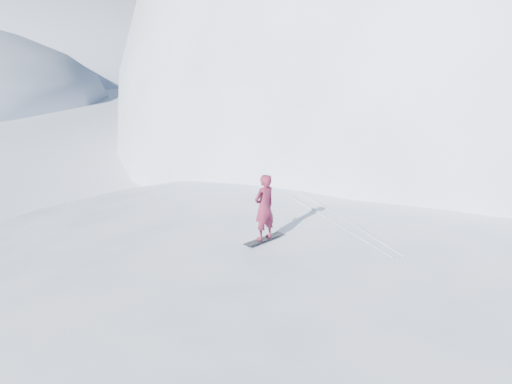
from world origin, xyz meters
TOP-DOWN VIEW (x-y plane):
  - ground at (0.00, 0.00)m, footprint 400.00×400.00m
  - near_ridge at (1.00, 3.00)m, footprint 36.00×28.00m
  - summit_peak at (22.00, 26.00)m, footprint 60.00×56.00m
  - peak_shoulder at (10.00, 20.00)m, footprint 28.00×24.00m
  - wind_bumps at (-0.56, 2.12)m, footprint 16.00×14.40m
  - snowboard at (-3.17, 3.55)m, footprint 1.31×0.88m
  - snowboarder at (-3.17, 3.55)m, footprint 0.82×0.73m
  - board_tracks at (-0.52, 4.55)m, footprint 1.53×5.95m

SIDE VIEW (x-z plane):
  - ground at x=0.00m, z-range 0.00..0.00m
  - near_ridge at x=1.00m, z-range -2.40..2.40m
  - summit_peak at x=22.00m, z-range -28.00..28.00m
  - peak_shoulder at x=10.00m, z-range -9.00..9.00m
  - wind_bumps at x=-0.56m, z-range -0.50..0.50m
  - snowboard at x=-3.17m, z-range 2.40..2.42m
  - board_tracks at x=-0.52m, z-range 2.40..2.44m
  - snowboarder at x=-3.17m, z-range 2.42..4.31m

